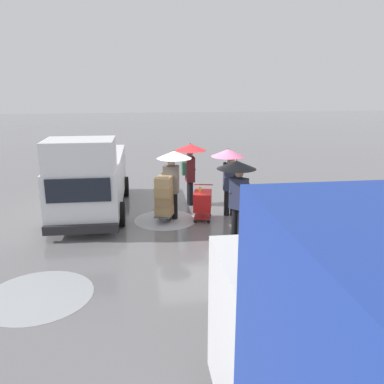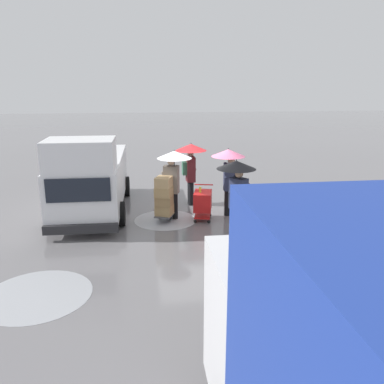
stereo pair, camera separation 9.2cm
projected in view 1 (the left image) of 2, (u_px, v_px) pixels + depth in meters
ground_plane at (195, 213)px, 12.87m from camera, size 90.00×90.00×0.00m
slush_patch_near_cluster at (38, 296)px, 7.86m from camera, size 2.15×2.15×0.01m
slush_patch_under_van at (165, 220)px, 12.20m from camera, size 1.91×1.91×0.01m
cargo_van_parked_right at (90, 177)px, 12.59m from camera, size 2.26×5.37×2.60m
shopping_cart_vendor at (203, 202)px, 12.09m from camera, size 0.71×0.92×1.04m
hand_dolly_boxes at (164, 197)px, 11.83m from camera, size 0.72×0.83×1.39m
pedestrian_pink_side at (173, 168)px, 11.92m from camera, size 1.04×1.04×2.15m
pedestrian_black_side at (229, 167)px, 12.24m from camera, size 1.04×1.04×2.15m
pedestrian_white_side at (238, 181)px, 10.45m from camera, size 1.04×1.04×2.15m
pedestrian_far_side at (190, 160)px, 13.32m from camera, size 1.04×1.04×2.15m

